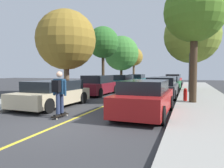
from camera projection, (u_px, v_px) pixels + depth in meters
ground at (55, 127)px, 6.74m from camera, size 80.00×80.00×0.00m
center_line at (102, 107)px, 10.51m from camera, size 0.12×39.20×0.01m
parked_car_left_nearest at (53, 94)px, 10.55m from camera, size 2.10×4.37×1.29m
parked_car_left_near at (98, 85)px, 15.80m from camera, size 1.90×4.33×1.46m
parked_car_left_far at (122, 82)px, 21.62m from camera, size 2.09×4.66×1.39m
parked_car_left_farthest at (137, 79)px, 28.09m from camera, size 1.99×4.43×1.37m
parked_car_right_nearest at (145, 98)px, 8.53m from camera, size 1.97×4.32×1.40m
parked_car_right_near at (162, 87)px, 14.29m from camera, size 2.01×4.29×1.37m
parked_car_right_far at (169, 83)px, 20.11m from camera, size 2.13×4.26×1.28m
parked_car_right_farthest at (173, 80)px, 25.55m from camera, size 1.92×4.41×1.41m
street_tree_left_nearest at (66, 40)px, 15.04m from camera, size 4.23×4.23×5.96m
street_tree_left_near at (103, 43)px, 21.56m from camera, size 3.20×3.20×6.15m
street_tree_left_far at (121, 53)px, 27.55m from camera, size 4.47×4.47×6.18m
street_tree_left_farthest at (134, 57)px, 33.95m from camera, size 2.88×2.88×5.38m
street_tree_right_nearest at (195, 12)px, 10.87m from camera, size 3.14×3.14×6.27m
street_tree_right_near at (192, 36)px, 17.94m from camera, size 4.66×4.66×6.97m
fire_hydrant at (185, 95)px, 11.61m from camera, size 0.20×0.20×0.70m
streetlamp at (190, 57)px, 16.58m from camera, size 0.36×0.24×4.75m
skateboard at (60, 115)px, 8.06m from camera, size 0.24×0.84×0.10m
skateboarder at (59, 90)px, 7.97m from camera, size 0.58×0.70×1.65m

